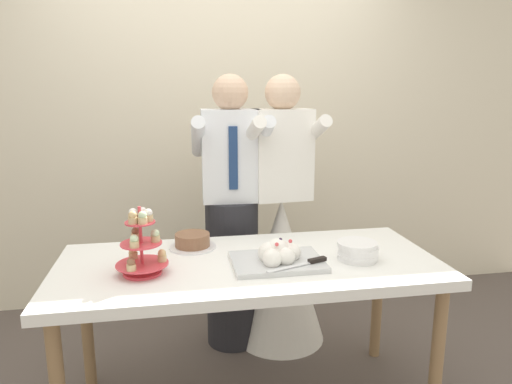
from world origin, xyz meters
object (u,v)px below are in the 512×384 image
(main_cake_tray, at_px, (278,256))
(person_bride, at_px, (281,251))
(plate_stack, at_px, (358,251))
(round_cake, at_px, (192,241))
(cupcake_stand, at_px, (141,245))
(person_groom, at_px, (231,228))
(dessert_table, at_px, (249,275))

(main_cake_tray, relative_size, person_bride, 0.26)
(plate_stack, relative_size, round_cake, 0.82)
(main_cake_tray, bearing_deg, plate_stack, -0.73)
(cupcake_stand, height_order, person_groom, person_groom)
(round_cake, height_order, person_bride, person_bride)
(main_cake_tray, xyz_separation_m, plate_stack, (0.39, -0.00, 0.00))
(main_cake_tray, distance_m, person_bride, 0.76)
(dessert_table, height_order, person_groom, person_groom)
(dessert_table, height_order, main_cake_tray, main_cake_tray)
(plate_stack, distance_m, person_bride, 0.77)
(cupcake_stand, bearing_deg, person_groom, 55.89)
(cupcake_stand, bearing_deg, main_cake_tray, 0.17)
(dessert_table, relative_size, main_cake_tray, 4.20)
(cupcake_stand, bearing_deg, plate_stack, -0.18)
(person_groom, bearing_deg, cupcake_stand, -124.11)
(cupcake_stand, height_order, person_bride, person_bride)
(main_cake_tray, distance_m, person_groom, 0.73)
(plate_stack, relative_size, person_bride, 0.12)
(person_groom, relative_size, person_bride, 1.00)
(round_cake, bearing_deg, person_groom, 58.25)
(round_cake, xyz_separation_m, person_bride, (0.56, 0.39, -0.23))
(cupcake_stand, height_order, round_cake, cupcake_stand)
(person_bride, bearing_deg, cupcake_stand, -138.53)
(main_cake_tray, distance_m, round_cake, 0.49)
(dessert_table, relative_size, cupcake_stand, 5.90)
(dessert_table, bearing_deg, plate_stack, -8.29)
(main_cake_tray, height_order, round_cake, main_cake_tray)
(main_cake_tray, xyz_separation_m, person_bride, (0.18, 0.70, -0.23))
(dessert_table, bearing_deg, cupcake_stand, -171.62)
(cupcake_stand, height_order, main_cake_tray, cupcake_stand)
(round_cake, distance_m, person_bride, 0.72)
(dessert_table, height_order, cupcake_stand, cupcake_stand)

